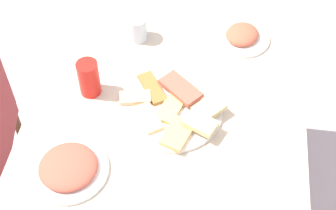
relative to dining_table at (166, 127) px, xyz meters
The scene contains 6 objects.
dining_table is the anchor object (origin of this frame).
pide_platter 0.10m from the dining_table, 107.20° to the right, with size 0.32×0.34×0.05m.
salad_plate_greens 0.36m from the dining_table, 136.21° to the left, with size 0.22×0.22×0.04m.
salad_plate_rice 0.42m from the dining_table, 31.44° to the right, with size 0.19×0.19×0.04m.
soda_can 0.29m from the dining_table, 79.18° to the left, with size 0.07×0.07×0.12m, color red.
drinking_glass 0.37m from the dining_table, 24.86° to the left, with size 0.07×0.07×0.09m, color silver.
Camera 1 is at (-0.96, -0.13, 1.96)m, focal length 53.54 mm.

